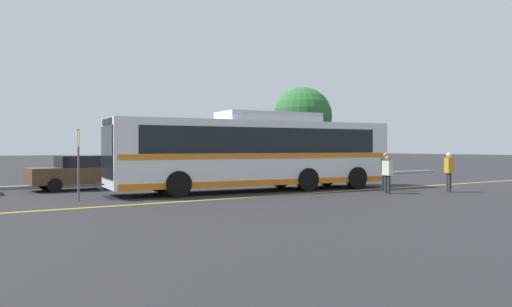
# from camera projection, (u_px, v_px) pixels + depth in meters

# --- Properties ---
(ground_plane) EXTENTS (220.00, 220.00, 0.00)m
(ground_plane) POSITION_uv_depth(u_px,v_px,m) (271.00, 190.00, 22.11)
(ground_plane) COLOR #262628
(lane_strip_0) EXTENTS (32.54, 0.20, 0.01)m
(lane_strip_0) POSITION_uv_depth(u_px,v_px,m) (286.00, 195.00, 19.74)
(lane_strip_0) COLOR gold
(lane_strip_0) RESTS_ON ground_plane
(curb_strip) EXTENTS (40.54, 0.36, 0.15)m
(curb_strip) POSITION_uv_depth(u_px,v_px,m) (191.00, 181.00, 27.05)
(curb_strip) COLOR #99999E
(curb_strip) RESTS_ON ground_plane
(transit_bus) EXTENTS (13.02, 3.77, 3.40)m
(transit_bus) POSITION_uv_depth(u_px,v_px,m) (256.00, 151.00, 21.57)
(transit_bus) COLOR silver
(transit_bus) RESTS_ON ground_plane
(parked_car_1) EXTENTS (4.74, 2.01, 1.52)m
(parked_car_1) POSITION_uv_depth(u_px,v_px,m) (83.00, 172.00, 22.27)
(parked_car_1) COLOR #4C3823
(parked_car_1) RESTS_ON ground_plane
(parked_car_2) EXTENTS (4.46, 2.04, 1.55)m
(parked_car_2) POSITION_uv_depth(u_px,v_px,m) (214.00, 169.00, 25.68)
(parked_car_2) COLOR silver
(parked_car_2) RESTS_ON ground_plane
(parked_car_3) EXTENTS (4.64, 2.31, 1.51)m
(parked_car_3) POSITION_uv_depth(u_px,v_px,m) (296.00, 167.00, 28.52)
(parked_car_3) COLOR black
(parked_car_3) RESTS_ON ground_plane
(pedestrian_0) EXTENTS (0.39, 0.47, 1.66)m
(pedestrian_0) POSITION_uv_depth(u_px,v_px,m) (449.00, 170.00, 20.95)
(pedestrian_0) COLOR #2D2D33
(pedestrian_0) RESTS_ON ground_plane
(pedestrian_1) EXTENTS (0.26, 0.44, 1.54)m
(pedestrian_1) POSITION_uv_depth(u_px,v_px,m) (387.00, 172.00, 20.32)
(pedestrian_1) COLOR #2D2D33
(pedestrian_1) RESTS_ON ground_plane
(pedestrian_2) EXTENTS (0.44, 0.46, 1.66)m
(pedestrian_2) POSITION_uv_depth(u_px,v_px,m) (386.00, 169.00, 21.45)
(pedestrian_2) COLOR #191E38
(pedestrian_2) RESTS_ON ground_plane
(bus_stop_sign) EXTENTS (0.07, 0.40, 2.52)m
(bus_stop_sign) POSITION_uv_depth(u_px,v_px,m) (78.00, 156.00, 17.46)
(bus_stop_sign) COLOR #59595E
(bus_stop_sign) RESTS_ON ground_plane
(tree_0) EXTENTS (4.16, 4.16, 6.17)m
(tree_0) POSITION_uv_depth(u_px,v_px,m) (303.00, 117.00, 35.47)
(tree_0) COLOR #513823
(tree_0) RESTS_ON ground_plane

